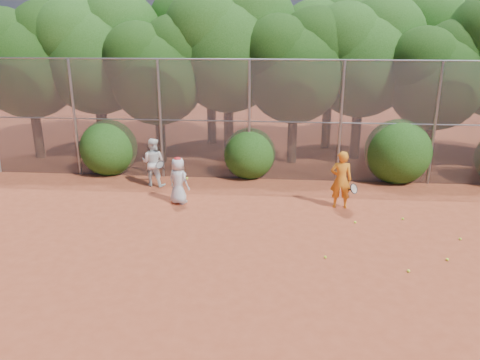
{
  "coord_description": "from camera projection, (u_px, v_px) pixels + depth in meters",
  "views": [
    {
      "loc": [
        0.03,
        -9.32,
        5.03
      ],
      "look_at": [
        -1.0,
        2.5,
        1.1
      ],
      "focal_mm": 35.0,
      "sensor_mm": 36.0,
      "label": 1
    }
  ],
  "objects": [
    {
      "name": "ball_0",
      "position": [
        447.0,
        259.0,
        10.49
      ],
      "size": [
        0.07,
        0.07,
        0.07
      ],
      "primitive_type": "sphere",
      "color": "#C9F02B",
      "rests_on": "ground"
    },
    {
      "name": "player_teen",
      "position": [
        178.0,
        180.0,
        13.71
      ],
      "size": [
        0.81,
        0.71,
        1.42
      ],
      "rotation": [
        0.0,
        0.0,
        2.67
      ],
      "color": "silver",
      "rests_on": "ground"
    },
    {
      "name": "fence_back",
      "position": [
        276.0,
        120.0,
        15.43
      ],
      "size": [
        20.05,
        0.09,
        4.03
      ],
      "color": "gray",
      "rests_on": "ground"
    },
    {
      "name": "tree_1",
      "position": [
        98.0,
        49.0,
        17.73
      ],
      "size": [
        4.64,
        4.03,
        6.35
      ],
      "color": "black",
      "rests_on": "ground"
    },
    {
      "name": "tree_2",
      "position": [
        159.0,
        67.0,
        17.04
      ],
      "size": [
        3.99,
        3.47,
        5.47
      ],
      "color": "black",
      "rests_on": "ground"
    },
    {
      "name": "ball_3",
      "position": [
        460.0,
        239.0,
        11.5
      ],
      "size": [
        0.07,
        0.07,
        0.07
      ],
      "primitive_type": "sphere",
      "color": "#C9F02B",
      "rests_on": "ground"
    },
    {
      "name": "tree_10",
      "position": [
        212.0,
        36.0,
        19.63
      ],
      "size": [
        5.15,
        4.48,
        7.06
      ],
      "color": "black",
      "rests_on": "ground"
    },
    {
      "name": "tree_6",
      "position": [
        439.0,
        72.0,
        16.45
      ],
      "size": [
        3.86,
        3.36,
        5.29
      ],
      "color": "black",
      "rests_on": "ground"
    },
    {
      "name": "tree_4",
      "position": [
        296.0,
        62.0,
        16.96
      ],
      "size": [
        4.19,
        3.64,
        5.73
      ],
      "color": "black",
      "rests_on": "ground"
    },
    {
      "name": "ground",
      "position": [
        275.0,
        263.0,
        10.39
      ],
      "size": [
        80.0,
        80.0,
        0.0
      ],
      "primitive_type": "plane",
      "color": "#923A20",
      "rests_on": "ground"
    },
    {
      "name": "tree_11",
      "position": [
        332.0,
        48.0,
        18.98
      ],
      "size": [
        4.64,
        4.03,
        6.35
      ],
      "color": "black",
      "rests_on": "ground"
    },
    {
      "name": "tree_12",
      "position": [
        443.0,
        39.0,
        19.07
      ],
      "size": [
        5.02,
        4.37,
        6.88
      ],
      "color": "black",
      "rests_on": "ground"
    },
    {
      "name": "tree_0",
      "position": [
        29.0,
        56.0,
        17.54
      ],
      "size": [
        4.38,
        3.81,
        6.0
      ],
      "color": "black",
      "rests_on": "ground"
    },
    {
      "name": "player_white",
      "position": [
        153.0,
        162.0,
        15.22
      ],
      "size": [
        0.91,
        0.82,
        1.59
      ],
      "rotation": [
        0.0,
        0.0,
        2.98
      ],
      "color": "white",
      "rests_on": "ground"
    },
    {
      "name": "bush_0",
      "position": [
        109.0,
        145.0,
        16.53
      ],
      "size": [
        2.0,
        2.0,
        2.0
      ],
      "primitive_type": "sphere",
      "color": "#1A4411",
      "rests_on": "ground"
    },
    {
      "name": "tree_9",
      "position": [
        95.0,
        43.0,
        19.94
      ],
      "size": [
        4.83,
        4.2,
        6.62
      ],
      "color": "black",
      "rests_on": "ground"
    },
    {
      "name": "bush_2",
      "position": [
        398.0,
        149.0,
        15.68
      ],
      "size": [
        2.2,
        2.2,
        2.2
      ],
      "primitive_type": "sphere",
      "color": "#1A4411",
      "rests_on": "ground"
    },
    {
      "name": "tree_5",
      "position": [
        363.0,
        53.0,
        17.42
      ],
      "size": [
        4.51,
        3.92,
        6.17
      ],
      "color": "black",
      "rests_on": "ground"
    },
    {
      "name": "ball_1",
      "position": [
        355.0,
        222.0,
        12.48
      ],
      "size": [
        0.07,
        0.07,
        0.07
      ],
      "primitive_type": "sphere",
      "color": "#C9F02B",
      "rests_on": "ground"
    },
    {
      "name": "ball_4",
      "position": [
        325.0,
        257.0,
        10.6
      ],
      "size": [
        0.07,
        0.07,
        0.07
      ],
      "primitive_type": "sphere",
      "color": "#C9F02B",
      "rests_on": "ground"
    },
    {
      "name": "ball_2",
      "position": [
        408.0,
        271.0,
        10.0
      ],
      "size": [
        0.07,
        0.07,
        0.07
      ],
      "primitive_type": "sphere",
      "color": "#C9F02B",
      "rests_on": "ground"
    },
    {
      "name": "ball_5",
      "position": [
        403.0,
        219.0,
        12.7
      ],
      "size": [
        0.07,
        0.07,
        0.07
      ],
      "primitive_type": "sphere",
      "color": "#C9F02B",
      "rests_on": "ground"
    },
    {
      "name": "player_yellow",
      "position": [
        341.0,
        180.0,
        13.34
      ],
      "size": [
        0.82,
        0.57,
        1.69
      ],
      "rotation": [
        0.0,
        0.0,
        3.12
      ],
      "color": "orange",
      "rests_on": "ground"
    },
    {
      "name": "bush_1",
      "position": [
        249.0,
        151.0,
        16.15
      ],
      "size": [
        1.8,
        1.8,
        1.8
      ],
      "primitive_type": "sphere",
      "color": "#1A4411",
      "rests_on": "ground"
    },
    {
      "name": "tree_3",
      "position": [
        230.0,
        43.0,
        17.54
      ],
      "size": [
        4.89,
        4.26,
        6.7
      ],
      "color": "black",
      "rests_on": "ground"
    }
  ]
}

